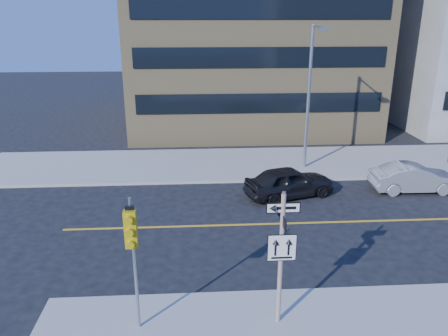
{
  "coord_description": "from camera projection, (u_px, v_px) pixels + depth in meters",
  "views": [
    {
      "loc": [
        -2.22,
        -12.93,
        8.56
      ],
      "look_at": [
        -1.17,
        4.0,
        2.62
      ],
      "focal_mm": 35.0,
      "sensor_mm": 36.0,
      "label": 1
    }
  ],
  "objects": [
    {
      "name": "parked_car_b",
      "position": [
        414.0,
        178.0,
        22.28
      ],
      "size": [
        1.6,
        4.37,
        1.43
      ],
      "primitive_type": "imported",
      "rotation": [
        0.0,
        0.0,
        1.55
      ],
      "color": "gray",
      "rests_on": "ground"
    },
    {
      "name": "sign_pole",
      "position": [
        281.0,
        252.0,
        11.96
      ],
      "size": [
        0.92,
        0.92,
        4.06
      ],
      "color": "silver",
      "rests_on": "near_sidewalk"
    },
    {
      "name": "streetlight_a",
      "position": [
        310.0,
        89.0,
        23.93
      ],
      "size": [
        0.55,
        2.25,
        8.0
      ],
      "color": "gray",
      "rests_on": "far_sidewalk"
    },
    {
      "name": "parked_car_a",
      "position": [
        289.0,
        182.0,
        21.63
      ],
      "size": [
        3.03,
        4.81,
        1.52
      ],
      "primitive_type": "imported",
      "rotation": [
        0.0,
        0.0,
        1.87
      ],
      "color": "black",
      "rests_on": "ground"
    },
    {
      "name": "traffic_signal",
      "position": [
        132.0,
        240.0,
        11.39
      ],
      "size": [
        0.32,
        0.45,
        4.0
      ],
      "color": "gray",
      "rests_on": "near_sidewalk"
    },
    {
      "name": "ground",
      "position": [
        265.0,
        277.0,
        15.13
      ],
      "size": [
        120.0,
        120.0,
        0.0
      ],
      "primitive_type": "plane",
      "color": "black",
      "rests_on": "ground"
    },
    {
      "name": "building_brick",
      "position": [
        246.0,
        10.0,
        35.83
      ],
      "size": [
        18.0,
        18.0,
        18.0
      ],
      "primitive_type": "cube",
      "color": "tan",
      "rests_on": "ground"
    }
  ]
}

